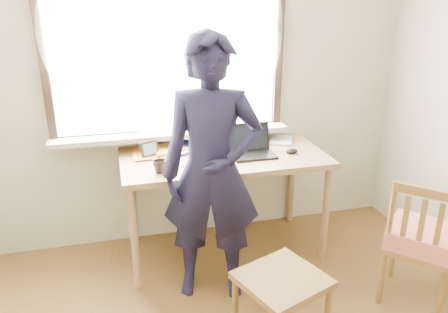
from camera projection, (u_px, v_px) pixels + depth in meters
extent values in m
cube|color=#B8B094|center=(194.00, 83.00, 3.42)|extent=(3.50, 0.02, 2.60)
cube|color=white|center=(167.00, 45.00, 3.25)|extent=(1.70, 0.01, 1.30)
cube|color=black|center=(171.00, 133.00, 3.48)|extent=(1.82, 0.06, 0.06)
cube|color=black|center=(41.00, 49.00, 3.03)|extent=(0.06, 0.06, 1.30)
cube|color=black|center=(279.00, 42.00, 3.45)|extent=(0.06, 0.06, 1.30)
cube|color=#B8B094|center=(173.00, 134.00, 3.41)|extent=(1.85, 0.20, 0.04)
cube|color=white|center=(168.00, 32.00, 3.15)|extent=(1.95, 0.02, 1.65)
cube|color=olive|center=(224.00, 158.00, 3.29)|extent=(1.53, 0.77, 0.04)
cylinder|color=olive|center=(135.00, 240.00, 2.97)|extent=(0.05, 0.05, 0.78)
cylinder|color=olive|center=(130.00, 198.00, 3.57)|extent=(0.05, 0.05, 0.78)
cylinder|color=olive|center=(325.00, 215.00, 3.31)|extent=(0.05, 0.05, 0.78)
cylinder|color=olive|center=(292.00, 181.00, 3.90)|extent=(0.05, 0.05, 0.78)
cube|color=black|center=(253.00, 155.00, 3.26)|extent=(0.32, 0.23, 0.02)
cube|color=black|center=(249.00, 137.00, 3.32)|extent=(0.32, 0.07, 0.21)
cube|color=black|center=(249.00, 137.00, 3.32)|extent=(0.28, 0.05, 0.17)
cube|color=black|center=(253.00, 155.00, 3.25)|extent=(0.28, 0.13, 0.00)
imported|color=white|center=(204.00, 142.00, 3.40)|extent=(0.15, 0.15, 0.11)
imported|color=black|center=(160.00, 166.00, 2.95)|extent=(0.13, 0.13, 0.09)
ellipsoid|color=black|center=(292.00, 151.00, 3.31)|extent=(0.10, 0.07, 0.04)
cube|color=white|center=(201.00, 148.00, 3.41)|extent=(0.34, 0.33, 0.01)
cube|color=red|center=(166.00, 151.00, 3.32)|extent=(0.35, 0.35, 0.02)
cube|color=white|center=(175.00, 153.00, 3.27)|extent=(0.21, 0.31, 0.01)
cube|color=#3458A9|center=(217.00, 148.00, 3.38)|extent=(0.28, 0.24, 0.02)
cube|color=#BA7E2B|center=(190.00, 151.00, 3.29)|extent=(0.25, 0.30, 0.02)
cube|color=white|center=(143.00, 149.00, 3.35)|extent=(0.31, 0.27, 0.01)
cube|color=red|center=(155.00, 149.00, 3.30)|extent=(0.32, 0.27, 0.02)
imported|color=white|center=(158.00, 151.00, 3.33)|extent=(0.20, 0.26, 0.02)
imported|color=white|center=(271.00, 140.00, 3.59)|extent=(0.26, 0.29, 0.02)
cube|color=black|center=(149.00, 150.00, 3.23)|extent=(0.13, 0.07, 0.11)
cube|color=#387F39|center=(149.00, 150.00, 3.23)|extent=(0.10, 0.05, 0.08)
cube|color=brown|center=(282.00, 280.00, 2.47)|extent=(0.57, 0.56, 0.04)
cylinder|color=brown|center=(235.00, 308.00, 2.59)|extent=(0.04, 0.04, 0.42)
cylinder|color=brown|center=(284.00, 285.00, 2.80)|extent=(0.04, 0.04, 0.42)
cube|color=brown|center=(420.00, 247.00, 2.86)|extent=(0.57, 0.57, 0.04)
cylinder|color=brown|center=(448.00, 270.00, 2.98)|extent=(0.03, 0.03, 0.39)
cylinder|color=brown|center=(441.00, 297.00, 2.71)|extent=(0.03, 0.03, 0.39)
cylinder|color=brown|center=(393.00, 254.00, 3.16)|extent=(0.03, 0.03, 0.39)
cylinder|color=brown|center=(382.00, 278.00, 2.89)|extent=(0.03, 0.03, 0.39)
cylinder|color=brown|center=(391.00, 216.00, 2.72)|extent=(0.03, 0.03, 0.47)
cube|color=brown|center=(427.00, 193.00, 2.55)|extent=(0.28, 0.30, 0.06)
cube|color=brown|center=(438.00, 232.00, 2.59)|extent=(0.04, 0.04, 0.38)
cube|color=brown|center=(421.00, 228.00, 2.64)|extent=(0.04, 0.04, 0.38)
cube|color=brown|center=(404.00, 224.00, 2.68)|extent=(0.04, 0.04, 0.38)
cube|color=#AF1611|center=(422.00, 236.00, 2.83)|extent=(0.56, 0.56, 0.12)
imported|color=black|center=(212.00, 172.00, 2.80)|extent=(0.73, 0.57, 1.77)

